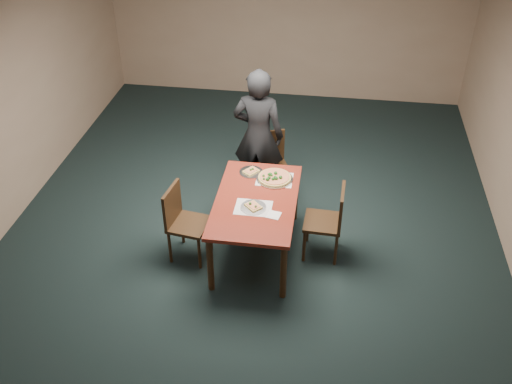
# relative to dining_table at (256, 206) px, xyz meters

# --- Properties ---
(ground) EXTENTS (8.00, 8.00, 0.00)m
(ground) POSITION_rel_dining_table_xyz_m (-0.09, 0.28, -0.66)
(ground) COLOR black
(ground) RESTS_ON ground
(room_shell) EXTENTS (8.00, 8.00, 8.00)m
(room_shell) POSITION_rel_dining_table_xyz_m (-0.09, 0.28, 1.08)
(room_shell) COLOR tan
(room_shell) RESTS_ON ground
(dining_table) EXTENTS (0.90, 1.50, 0.75)m
(dining_table) POSITION_rel_dining_table_xyz_m (0.00, 0.00, 0.00)
(dining_table) COLOR maroon
(dining_table) RESTS_ON ground
(chair_far) EXTENTS (0.55, 0.55, 0.91)m
(chair_far) POSITION_rel_dining_table_xyz_m (0.02, 1.16, -0.14)
(chair_far) COLOR black
(chair_far) RESTS_ON ground
(chair_left) EXTENTS (0.48, 0.48, 0.91)m
(chair_left) POSITION_rel_dining_table_xyz_m (-0.81, -0.17, -0.14)
(chair_left) COLOR black
(chair_left) RESTS_ON ground
(chair_right) EXTENTS (0.44, 0.44, 0.91)m
(chair_right) POSITION_rel_dining_table_xyz_m (0.83, 0.08, -0.14)
(chair_right) COLOR black
(chair_right) RESTS_ON ground
(diner) EXTENTS (0.68, 0.48, 1.78)m
(diner) POSITION_rel_dining_table_xyz_m (-0.14, 1.17, 0.23)
(diner) COLOR black
(diner) RESTS_ON ground
(placemat_main) EXTENTS (0.42, 0.32, 0.00)m
(placemat_main) POSITION_rel_dining_table_xyz_m (0.16, 0.43, 0.09)
(placemat_main) COLOR white
(placemat_main) RESTS_ON dining_table
(placemat_near) EXTENTS (0.40, 0.30, 0.00)m
(placemat_near) POSITION_rel_dining_table_xyz_m (-0.01, -0.16, 0.09)
(placemat_near) COLOR white
(placemat_near) RESTS_ON dining_table
(pizza_pan) EXTENTS (0.43, 0.43, 0.07)m
(pizza_pan) POSITION_rel_dining_table_xyz_m (0.15, 0.42, 0.12)
(pizza_pan) COLOR silver
(pizza_pan) RESTS_ON dining_table
(slice_plate_near) EXTENTS (0.28, 0.28, 0.06)m
(slice_plate_near) POSITION_rel_dining_table_xyz_m (-0.01, -0.16, 0.11)
(slice_plate_near) COLOR silver
(slice_plate_near) RESTS_ON dining_table
(slice_plate_far) EXTENTS (0.28, 0.28, 0.05)m
(slice_plate_far) POSITION_rel_dining_table_xyz_m (-0.14, 0.53, 0.10)
(slice_plate_far) COLOR silver
(slice_plate_far) RESTS_ON dining_table
(napkin) EXTENTS (0.16, 0.16, 0.01)m
(napkin) POSITION_rel_dining_table_xyz_m (0.23, -0.26, 0.09)
(napkin) COLOR white
(napkin) RESTS_ON dining_table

